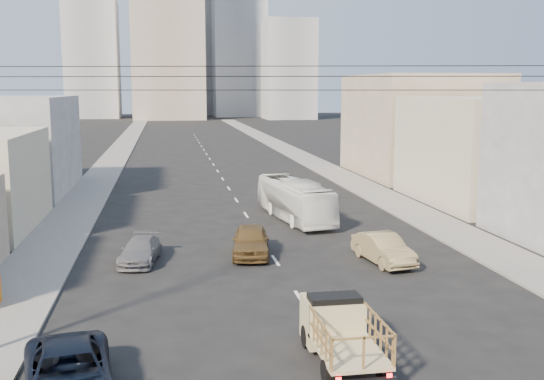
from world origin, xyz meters
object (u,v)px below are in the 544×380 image
object	(u,v)px
flatbed_pickup	(341,328)
sedan_grey	(140,251)
sedan_brown	(251,241)
city_bus	(295,200)
navy_pickup	(68,375)
sedan_tan	(383,249)

from	to	relation	value
flatbed_pickup	sedan_grey	world-z (taller)	flatbed_pickup
flatbed_pickup	sedan_brown	size ratio (longest dim) A/B	0.95
city_bus	sedan_brown	bearing A→B (deg)	-123.57
flatbed_pickup	navy_pickup	size ratio (longest dim) A/B	0.83
sedan_grey	sedan_brown	bearing A→B (deg)	13.34
city_bus	sedan_brown	xyz separation A→B (m)	(-4.11, -8.73, -0.56)
sedan_brown	city_bus	bearing A→B (deg)	72.81
navy_pickup	sedan_tan	world-z (taller)	navy_pickup
city_bus	sedan_grey	distance (m)	13.42
navy_pickup	city_bus	size ratio (longest dim) A/B	0.55
sedan_tan	sedan_grey	bearing A→B (deg)	161.76
flatbed_pickup	sedan_grey	bearing A→B (deg)	117.66
navy_pickup	sedan_grey	size ratio (longest dim) A/B	1.27
sedan_grey	city_bus	bearing A→B (deg)	52.04
city_bus	sedan_brown	world-z (taller)	city_bus
navy_pickup	sedan_brown	bearing A→B (deg)	54.75
sedan_brown	sedan_tan	distance (m)	6.83
city_bus	sedan_grey	size ratio (longest dim) A/B	2.32
navy_pickup	sedan_grey	world-z (taller)	navy_pickup
sedan_brown	sedan_grey	size ratio (longest dim) A/B	1.11
sedan_grey	navy_pickup	bearing A→B (deg)	-87.02
sedan_tan	flatbed_pickup	bearing A→B (deg)	-124.23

